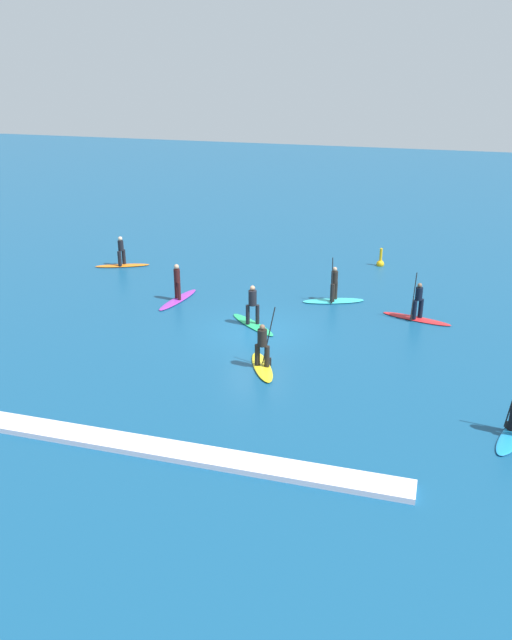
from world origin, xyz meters
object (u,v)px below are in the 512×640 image
object	(u,v)px
surfer_on_green_board	(253,314)
marker_buoy	(380,262)
surfer_on_teal_board	(334,294)
surfer_on_yellow_board	(262,356)
surfer_on_purple_board	(178,292)
surfer_on_orange_board	(122,259)
surfer_on_red_board	(417,310)

from	to	relation	value
surfer_on_green_board	marker_buoy	xyz separation A→B (m)	(4.41, 10.20, -0.35)
surfer_on_teal_board	surfer_on_yellow_board	bearing A→B (deg)	59.55
surfer_on_green_board	surfer_on_purple_board	world-z (taller)	surfer_on_green_board
surfer_on_orange_board	marker_buoy	bearing A→B (deg)	-6.65
surfer_on_orange_board	surfer_on_red_board	xyz separation A→B (m)	(16.16, -3.47, 0.02)
surfer_on_teal_board	surfer_on_purple_board	bearing A→B (deg)	-5.64
surfer_on_red_board	surfer_on_yellow_board	xyz separation A→B (m)	(-5.30, -6.53, 0.03)
surfer_on_orange_board	surfer_on_teal_board	bearing A→B (deg)	-33.62
surfer_on_orange_board	surfer_on_teal_board	xyz separation A→B (m)	(12.23, -2.26, -0.02)
surfer_on_orange_board	surfer_on_green_board	distance (m)	11.18
surfer_on_purple_board	surfer_on_red_board	xyz separation A→B (m)	(11.12, 0.69, 0.01)
surfer_on_purple_board	surfer_on_teal_board	size ratio (longest dim) A/B	1.07
surfer_on_teal_board	surfer_on_red_board	distance (m)	4.12
marker_buoy	surfer_on_orange_board	bearing A→B (deg)	-163.50
surfer_on_orange_board	marker_buoy	xyz separation A→B (m)	(13.76, 4.08, -0.23)
surfer_on_green_board	surfer_on_red_board	xyz separation A→B (m)	(6.82, 2.65, -0.09)
surfer_on_red_board	surfer_on_yellow_board	distance (m)	8.41
marker_buoy	surfer_on_green_board	bearing A→B (deg)	-113.40
surfer_on_teal_board	surfer_on_green_board	bearing A→B (deg)	32.82
surfer_on_orange_board	marker_buoy	distance (m)	14.36
surfer_on_orange_board	surfer_on_purple_board	world-z (taller)	surfer_on_purple_board
surfer_on_purple_board	surfer_on_teal_board	bearing A→B (deg)	-65.82
surfer_on_orange_board	surfer_on_purple_board	xyz separation A→B (m)	(5.05, -4.16, 0.01)
surfer_on_purple_board	surfer_on_yellow_board	size ratio (longest dim) A/B	1.24
surfer_on_green_board	surfer_on_purple_board	xyz separation A→B (m)	(-4.30, 1.96, -0.10)
surfer_on_red_board	surfer_on_yellow_board	size ratio (longest dim) A/B	1.20
surfer_on_purple_board	surfer_on_green_board	bearing A→B (deg)	-105.17
surfer_on_orange_board	marker_buoy	world-z (taller)	surfer_on_orange_board
surfer_on_orange_board	surfer_on_yellow_board	world-z (taller)	surfer_on_yellow_board
surfer_on_red_board	surfer_on_green_board	bearing A→B (deg)	35.77
surfer_on_yellow_board	surfer_on_green_board	bearing A→B (deg)	-4.96
surfer_on_green_board	surfer_on_orange_board	bearing A→B (deg)	-173.06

